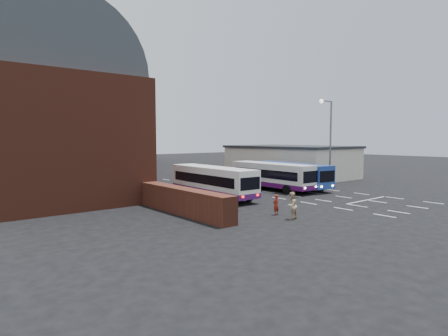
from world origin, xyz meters
TOP-DOWN VIEW (x-y plane):
  - ground at (0.00, 0.00)m, footprint 180.00×180.00m
  - railway_station at (-15.50, 21.00)m, footprint 12.00×28.00m
  - forecourt_wall at (-10.20, 2.00)m, footprint 1.20×10.00m
  - cream_building at (15.00, 14.00)m, footprint 10.40×16.40m
  - brick_terrace at (-6.00, 46.00)m, footprint 22.00×10.00m
  - castle_keep at (6.00, 66.00)m, footprint 22.00×22.00m
  - bus_white_outbound at (-4.26, 6.44)m, footprint 2.76×10.07m
  - bus_white_inbound at (3.48, 6.60)m, footprint 2.74×10.05m
  - bus_blue at (6.00, 6.05)m, footprint 3.41×9.89m
  - bus_red_double at (-0.91, 32.12)m, footprint 3.49×12.66m
  - street_lamp at (8.28, 3.20)m, footprint 1.87×0.40m
  - pedestrian_red at (-5.50, -2.29)m, footprint 0.54×0.38m
  - pedestrian_beige at (-5.74, -3.88)m, footprint 0.96×0.81m

SIDE VIEW (x-z plane):
  - ground at x=0.00m, z-range 0.00..0.00m
  - pedestrian_red at x=-5.50m, z-range 0.00..1.41m
  - pedestrian_beige at x=-5.74m, z-range 0.00..1.79m
  - forecourt_wall at x=-10.20m, z-range 0.00..1.80m
  - bus_blue at x=6.00m, z-range 0.24..2.88m
  - bus_white_inbound at x=3.48m, z-range 0.25..2.97m
  - bus_white_outbound at x=-4.26m, z-range 0.25..2.98m
  - cream_building at x=15.00m, z-range 0.03..4.28m
  - bus_red_double at x=-0.91m, z-range 0.16..5.18m
  - brick_terrace at x=-6.00m, z-range 0.00..11.00m
  - street_lamp at x=8.28m, z-range 0.94..10.09m
  - castle_keep at x=6.00m, z-range 0.00..12.00m
  - railway_station at x=-15.50m, z-range -0.36..15.64m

